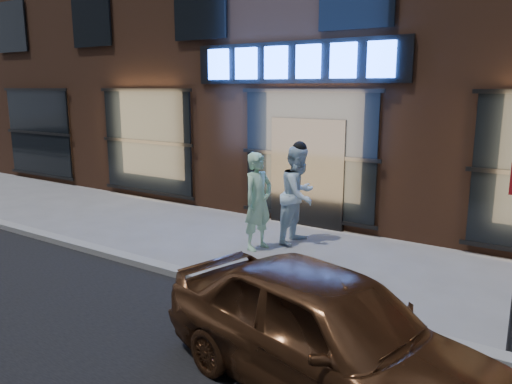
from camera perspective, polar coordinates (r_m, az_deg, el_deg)
ground at (r=8.32m, az=-7.33°, el=-9.88°), size 90.00×90.00×0.00m
curb at (r=8.29m, az=-7.34°, el=-9.50°), size 60.00×0.25×0.12m
storefront_building at (r=14.84m, az=14.03°, el=19.60°), size 30.20×8.28×10.30m
man_bowtie at (r=9.51m, az=0.24°, el=-1.07°), size 0.56×0.75×1.88m
man_cap at (r=9.95m, az=4.91°, el=-0.31°), size 0.76×0.97×1.95m
gold_sedan at (r=5.24m, az=8.18°, el=-15.61°), size 4.15×2.44×1.33m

